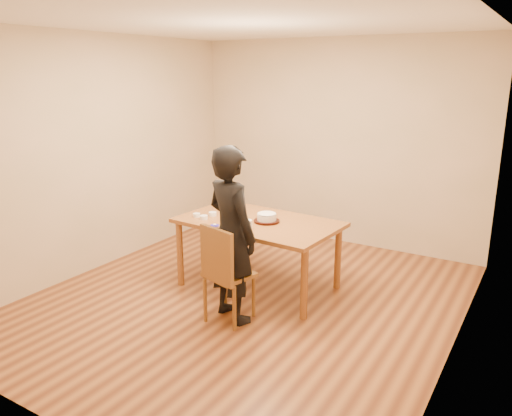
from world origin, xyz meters
The scene contains 16 objects.
room_shell centered at (0.00, 0.34, 1.35)m, with size 4.00×4.50×2.70m.
dining_table centered at (-0.06, 0.36, 0.73)m, with size 1.66×0.99×0.04m, color brown.
dining_chair centered at (0.09, -0.42, 0.45)m, with size 0.38×0.38×0.04m, color brown.
cake_plate centered at (0.04, 0.35, 0.76)m, with size 0.27×0.27×0.02m, color red.
cake centered at (0.04, 0.35, 0.80)m, with size 0.20×0.20×0.06m, color white.
frosting_dome centered at (0.04, 0.35, 0.85)m, with size 0.20×0.20×0.03m, color white.
frosting_tub centered at (-0.01, 0.06, 0.80)m, with size 0.10×0.10×0.09m, color white.
frosting_lid centered at (-0.35, -0.04, 0.75)m, with size 0.09×0.09×0.01m, color #2219A7.
frosting_dollop centered at (-0.35, -0.04, 0.77)m, with size 0.04×0.04×0.02m, color white.
ramekin_green centered at (-0.58, 0.10, 0.77)m, with size 0.08×0.08×0.04m, color white.
ramekin_yellow centered at (-0.58, 0.25, 0.77)m, with size 0.09×0.09×0.04m, color white.
ramekin_multi centered at (-0.71, 0.13, 0.77)m, with size 0.08×0.08×0.04m, color white.
candy_box_pink centered at (-0.55, 0.62, 0.76)m, with size 0.12×0.06×0.02m, color #E937C0.
candy_box_green centered at (-0.55, 0.62, 0.78)m, with size 0.12×0.06×0.02m, color green.
spatula centered at (-0.26, -0.09, 0.75)m, with size 0.16×0.01×0.01m, color black.
person centered at (0.09, -0.37, 0.83)m, with size 0.60×0.40×1.66m, color black.
Camera 1 is at (2.54, -3.96, 2.28)m, focal length 35.00 mm.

